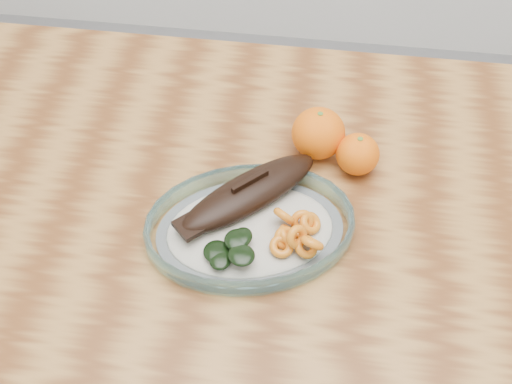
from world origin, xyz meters
TOP-DOWN VIEW (x-y plane):
  - dining_table at (0.00, 0.00)m, footprint 1.20×0.80m
  - plated_meal at (-0.04, -0.04)m, footprint 0.64×0.64m
  - orange_left at (0.04, 0.13)m, footprint 0.08×0.08m
  - orange_right at (0.10, 0.10)m, footprint 0.06×0.06m

SIDE VIEW (x-z plane):
  - dining_table at x=0.00m, z-range 0.28..1.03m
  - plated_meal at x=-0.04m, z-range 0.73..0.81m
  - orange_right at x=0.10m, z-range 0.75..0.81m
  - orange_left at x=0.04m, z-range 0.75..0.83m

